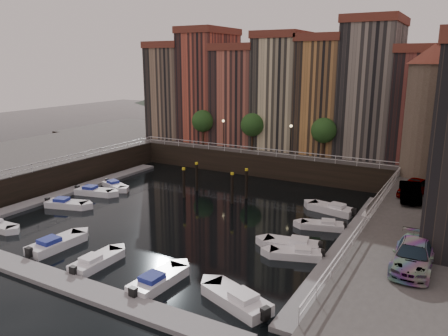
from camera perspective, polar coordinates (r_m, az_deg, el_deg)
The scene contains 28 objects.
ground at distance 45.29m, azimuth -4.24°, elevation -5.70°, with size 200.00×200.00×0.00m, color black.
quay_far at distance 67.29m, azimuth 8.08°, elevation 2.00°, with size 80.00×20.00×3.00m, color black.
quay_left at distance 63.17m, azimuth -27.02°, elevation -0.16°, with size 20.00×36.00×3.00m, color black.
dock_left at distance 54.87m, azimuth -19.10°, elevation -2.76°, with size 2.00×28.00×0.35m, color gray.
dock_right at distance 38.29m, azimuth 15.80°, elevation -9.67°, with size 2.00×28.00×0.35m, color gray.
dock_near at distance 33.62m, azimuth -20.96°, elevation -13.50°, with size 30.00×2.00×0.35m, color gray.
mountains at distance 147.29m, azimuth 21.12°, elevation 10.08°, with size 145.00×100.00×18.00m.
far_terrace at distance 62.55m, azimuth 10.38°, elevation 9.78°, with size 48.70×10.30×17.50m.
corner_tower at distance 50.33m, azimuth 25.12°, elevation 6.92°, with size 5.20×5.20×13.80m.
promenade_trees at distance 59.86m, azimuth 4.29°, elevation 5.58°, with size 21.20×3.20×5.20m.
street_lamps at distance 58.93m, azimuth 4.15°, elevation 4.78°, with size 10.36×0.36×4.18m.
railings at distance 48.19m, azimuth -1.11°, elevation 0.23°, with size 36.08×34.04×0.52m.
gangway at distance 47.79m, azimuth 20.20°, elevation -3.08°, with size 2.78×8.32×3.73m.
mooring_pilings at distance 49.35m, azimuth -1.28°, elevation -2.01°, with size 6.89×3.47×3.78m.
boat_left_1 at distance 49.34m, azimuth -19.94°, elevation -4.43°, with size 4.77×2.89×1.07m.
boat_left_2 at distance 52.90m, azimuth -16.62°, elevation -2.96°, with size 4.89×2.69×1.09m.
boat_left_3 at distance 54.80m, azimuth -14.07°, elevation -2.26°, with size 4.34×2.77×0.98m.
boat_right_0 at distance 28.81m, azimuth 1.79°, elevation -16.83°, with size 5.34×3.52×1.21m.
boat_right_1 at distance 35.47m, azimuth 9.52°, elevation -10.98°, with size 4.35×2.79×0.98m.
boat_right_2 at distance 36.95m, azimuth 9.01°, elevation -9.85°, with size 4.87×2.44×1.09m.
boat_right_3 at distance 41.67m, azimuth 12.85°, elevation -7.32°, with size 4.22×2.51×0.95m.
boat_right_4 at distance 46.12m, azimuth 13.97°, elevation -5.22°, with size 5.03×2.63×1.13m.
boat_near_1 at distance 39.10m, azimuth -21.18°, elevation -9.25°, with size 2.09×5.17×1.18m.
boat_near_2 at distance 35.06m, azimuth -16.39°, elevation -11.63°, with size 1.70×4.63×1.06m.
boat_near_3 at distance 31.33m, azimuth -8.72°, elevation -14.35°, with size 2.07×5.01×1.14m.
car_a at distance 43.56m, azimuth 23.55°, elevation -2.42°, with size 1.84×4.58×1.56m, color gray.
car_b at distance 41.88m, azimuth 23.12°, elevation -3.02°, with size 1.63×4.66×1.54m, color gray.
car_c at distance 28.64m, azimuth 23.45°, elevation -10.62°, with size 2.22×5.45×1.58m, color gray.
Camera 1 is at (23.84, -35.44, 15.06)m, focal length 35.00 mm.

